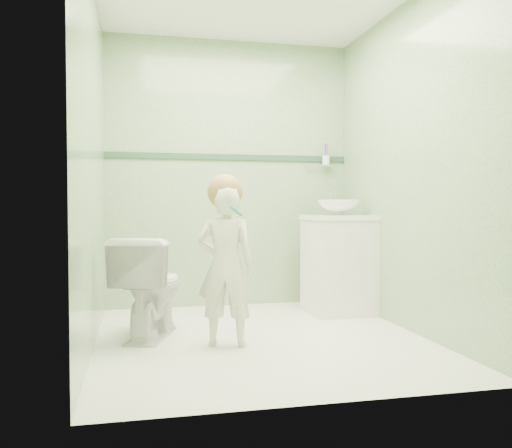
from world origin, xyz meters
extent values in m
plane|color=white|center=(0.00, 0.00, 0.00)|extent=(2.50, 2.50, 0.00)
cube|color=#79A675|center=(0.00, 1.25, 1.20)|extent=(2.20, 0.04, 2.40)
cube|color=#79A675|center=(0.00, -1.25, 1.20)|extent=(2.20, 0.04, 2.40)
cube|color=#79A675|center=(-1.10, 0.00, 1.20)|extent=(0.04, 2.50, 2.40)
cube|color=#79A675|center=(1.10, 0.00, 1.20)|extent=(0.04, 2.50, 2.40)
cube|color=#2A4935|center=(0.00, 1.24, 1.35)|extent=(2.20, 0.02, 0.05)
cube|color=silver|center=(0.84, 0.70, 0.40)|extent=(0.52, 0.50, 0.80)
cube|color=white|center=(0.84, 0.70, 0.81)|extent=(0.54, 0.52, 0.04)
imported|color=white|center=(0.84, 0.70, 0.89)|extent=(0.37, 0.37, 0.13)
cylinder|color=silver|center=(0.84, 0.90, 0.95)|extent=(0.03, 0.03, 0.18)
cylinder|color=silver|center=(0.84, 0.85, 1.03)|extent=(0.02, 0.12, 0.02)
cylinder|color=silver|center=(0.84, 1.20, 1.28)|extent=(0.26, 0.02, 0.02)
cylinder|color=silver|center=(0.90, 1.18, 1.33)|extent=(0.07, 0.07, 0.09)
cylinder|color=#393CD5|center=(0.88, 1.17, 1.40)|extent=(0.01, 0.01, 0.17)
cylinder|color=#393CD5|center=(0.89, 1.19, 1.40)|extent=(0.01, 0.01, 0.17)
cylinder|color=#9D59BE|center=(0.90, 1.17, 1.40)|extent=(0.01, 0.01, 0.17)
cylinder|color=#B83331|center=(0.91, 1.19, 1.40)|extent=(0.01, 0.01, 0.17)
imported|color=white|center=(-0.74, 0.21, 0.35)|extent=(0.59, 0.78, 0.70)
imported|color=silver|center=(-0.27, -0.15, 0.52)|extent=(0.43, 0.34, 1.03)
sphere|color=#A17641|center=(-0.27, -0.12, 1.00)|extent=(0.23, 0.23, 0.23)
cylinder|color=#168A77|center=(-0.22, -0.29, 0.87)|extent=(0.10, 0.12, 0.06)
cube|color=white|center=(-0.27, -0.23, 0.91)|extent=(0.03, 0.03, 0.02)
camera|label=1|loc=(-0.83, -3.54, 0.91)|focal=37.43mm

